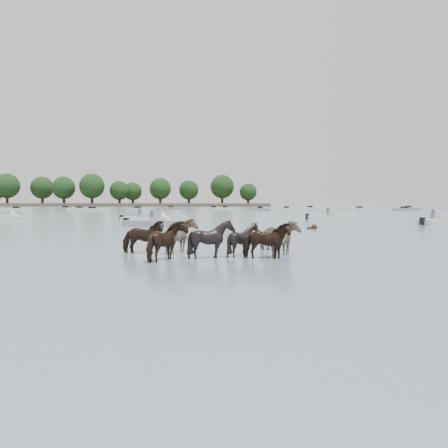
{
  "coord_description": "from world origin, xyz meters",
  "views": [
    {
      "loc": [
        3.4,
        -14.26,
        2.0
      ],
      "look_at": [
        2.36,
        2.94,
        1.1
      ],
      "focal_mm": 36.0,
      "sensor_mm": 36.0,
      "label": 1
    }
  ],
  "objects": [
    {
      "name": "swimming_pony",
      "position": [
        7.83,
        17.82,
        0.1
      ],
      "size": [
        0.72,
        0.44,
        0.44
      ],
      "color": "black",
      "rests_on": "ground"
    },
    {
      "name": "motorboat_b",
      "position": [
        -3.05,
        19.73,
        0.23
      ],
      "size": [
        5.88,
        2.52,
        1.92
      ],
      "rotation": [
        0.0,
        0.0,
        -0.17
      ],
      "color": "gray",
      "rests_on": "ground"
    },
    {
      "name": "ground",
      "position": [
        0.0,
        0.0,
        0.0
      ],
      "size": [
        400.0,
        400.0,
        0.0
      ],
      "primitive_type": "plane",
      "color": "slate",
      "rests_on": "ground"
    },
    {
      "name": "motorboat_a",
      "position": [
        -5.81,
        26.95,
        0.23
      ],
      "size": [
        4.91,
        2.01,
        1.92
      ],
      "rotation": [
        0.0,
        0.0,
        0.09
      ],
      "color": "silver",
      "rests_on": "ground"
    },
    {
      "name": "motorboat_d",
      "position": [
        19.67,
        24.92,
        0.23
      ],
      "size": [
        5.02,
        4.56,
        1.92
      ],
      "rotation": [
        0.0,
        0.0,
        0.7
      ],
      "color": "silver",
      "rests_on": "ground"
    },
    {
      "name": "treeline",
      "position": [
        -73.21,
        148.06,
        6.6
      ],
      "size": [
        147.72,
        24.33,
        12.38
      ],
      "color": "#382619",
      "rests_on": "ground"
    },
    {
      "name": "pony_herd",
      "position": [
        2.23,
        1.87,
        0.57
      ],
      "size": [
        6.83,
        4.64,
        1.49
      ],
      "color": "black",
      "rests_on": "ground"
    },
    {
      "name": "motorboat_c",
      "position": [
        12.56,
        33.0,
        0.23
      ],
      "size": [
        5.78,
        2.05,
        1.92
      ],
      "rotation": [
        0.0,
        0.0,
        0.08
      ],
      "color": "silver",
      "rests_on": "ground"
    },
    {
      "name": "distant_flotilla",
      "position": [
        0.83,
        77.52,
        0.26
      ],
      "size": [
        101.85,
        21.83,
        0.93
      ],
      "color": "silver",
      "rests_on": "ground"
    },
    {
      "name": "motorboat_f",
      "position": [
        -23.17,
        31.96,
        0.23
      ],
      "size": [
        5.12,
        3.31,
        1.92
      ],
      "rotation": [
        0.0,
        0.0,
        0.38
      ],
      "color": "silver",
      "rests_on": "ground"
    },
    {
      "name": "shoreline",
      "position": [
        -70.0,
        150.0,
        0.5
      ],
      "size": [
        160.0,
        30.0,
        1.0
      ],
      "primitive_type": "cube",
      "color": "#4C4233",
      "rests_on": "ground"
    }
  ]
}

